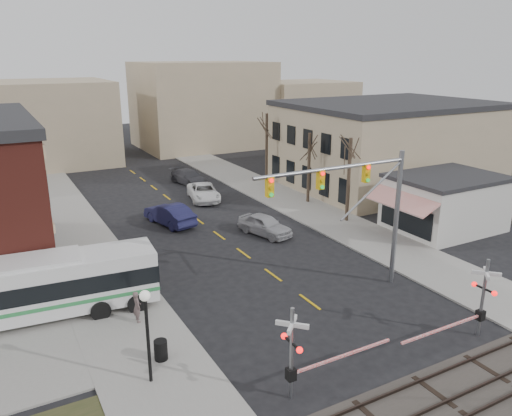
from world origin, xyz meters
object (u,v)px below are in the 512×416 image
Objects in this scene: car_b at (170,214)px; pedestrian_far at (107,283)px; rr_crossing_west at (301,352)px; street_lamp at (146,317)px; car_d at (189,177)px; trash_bin at (161,350)px; pedestrian_near at (137,306)px; rr_crossing_east at (477,301)px; traffic_signal_mast at (362,196)px; car_c at (204,192)px; car_a at (265,225)px; transit_bus at (32,288)px.

pedestrian_far is at bearing 42.17° from car_b.
street_lamp is (-5.03, 3.56, 1.13)m from rr_crossing_west.
car_b reaches higher than car_d.
trash_bin is 3.76m from pedestrian_near.
pedestrian_far is at bearing -133.82° from car_d.
car_d is at bearing 66.36° from trash_bin.
car_b is 2.78× the size of pedestrian_far.
rr_crossing_east is 24.11m from car_b.
street_lamp reaches higher than pedestrian_near.
car_c is at bearing 90.81° from traffic_signal_mast.
pedestrian_near is at bearing 146.65° from rr_crossing_east.
car_d is at bearing -131.57° from car_b.
rr_crossing_west is 3.38× the size of pedestrian_near.
street_lamp reaches higher than rr_crossing_east.
pedestrian_far is (-7.33, -10.68, 0.20)m from car_b.
car_c is at bearing -147.99° from car_b.
car_b is 0.96× the size of car_c.
trash_bin is 7.03m from pedestrian_far.
trash_bin is (-4.15, 4.85, -1.39)m from rr_crossing_west.
traffic_signal_mast is at bearing 5.55° from trash_bin.
traffic_signal_mast reaches higher than car_a.
car_b is at bearing -6.86° from pedestrian_far.
pedestrian_far is (-12.83, -4.97, 0.28)m from car_a.
car_a is at bearing -41.26° from pedestrian_far.
car_a is (12.12, 11.95, 0.19)m from trash_bin.
car_b is (2.45, 22.51, -1.11)m from rr_crossing_west.
car_a is at bearing 64.64° from rr_crossing_west.
rr_crossing_west is 35.04m from car_d.
rr_crossing_west is 9.59m from pedestrian_near.
street_lamp is at bearing -169.24° from traffic_signal_mast.
traffic_signal_mast is 5.76× the size of pedestrian_near.
rr_crossing_east reaches higher than car_c.
car_a is 7.94m from car_b.
pedestrian_far reaches higher than pedestrian_near.
transit_bus reaches higher than car_d.
rr_crossing_west is at bearing 70.39° from car_b.
car_d is at bearing 75.81° from rr_crossing_west.
pedestrian_far is (-0.73, 3.24, 0.11)m from pedestrian_near.
pedestrian_far is at bearing 95.87° from trash_bin.
trash_bin is (-13.79, 5.33, -1.39)m from rr_crossing_east.
car_c is at bearing 45.05° from transit_bus.
rr_crossing_east is at bearing 93.96° from car_b.
pedestrian_far reaches higher than trash_bin.
car_a reaches higher than car_c.
car_c is (-0.31, 21.69, -4.97)m from traffic_signal_mast.
traffic_signal_mast is 13.19m from pedestrian_near.
traffic_signal_mast is 7.70m from rr_crossing_east.
car_b is 3.14× the size of pedestrian_near.
street_lamp is 0.91× the size of car_a.
traffic_signal_mast reaches higher than car_b.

